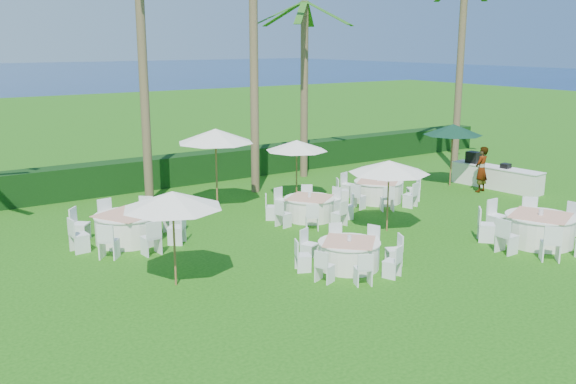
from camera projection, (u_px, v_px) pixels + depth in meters
name	position (u px, v px, depth m)	size (l,w,h in m)	color
ground	(375.00, 267.00, 16.63)	(120.00, 120.00, 0.00)	#19520E
hedge	(180.00, 170.00, 26.19)	(34.00, 1.00, 1.20)	black
banquet_table_b	(349.00, 254.00, 16.51)	(2.74, 2.74, 0.87)	white
banquet_table_c	(539.00, 229.00, 18.44)	(3.42, 3.42, 1.03)	white
banquet_table_d	(128.00, 227.00, 18.62)	(3.38, 3.38, 1.01)	white
banquet_table_e	(309.00, 208.00, 21.06)	(2.91, 2.91, 0.89)	white
banquet_table_f	(378.00, 191.00, 23.35)	(3.03, 3.03, 0.93)	white
umbrella_a	(172.00, 200.00, 14.93)	(2.39, 2.39, 2.32)	brown
umbrella_b	(389.00, 167.00, 19.33)	(2.46, 2.46, 2.21)	brown
umbrella_c	(216.00, 136.00, 21.98)	(2.66, 2.66, 2.80)	brown
umbrella_d	(297.00, 145.00, 23.24)	(2.28, 2.28, 2.22)	brown
umbrella_green	(453.00, 130.00, 25.52)	(2.34, 2.34, 2.50)	brown
buffet_table	(496.00, 177.00, 25.48)	(1.21, 3.81, 1.33)	white
staff_person	(481.00, 169.00, 24.76)	(0.65, 0.43, 1.78)	gray
palm_b	(142.00, 44.00, 22.03)	(4.40, 4.01, 10.27)	brown
palm_c	(254.00, 51.00, 23.76)	(4.24, 4.38, 9.80)	brown
palm_d	(304.00, 81.00, 26.87)	(4.35, 4.28, 7.33)	brown
palm_e	(460.00, 65.00, 28.48)	(4.30, 4.34, 8.50)	brown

